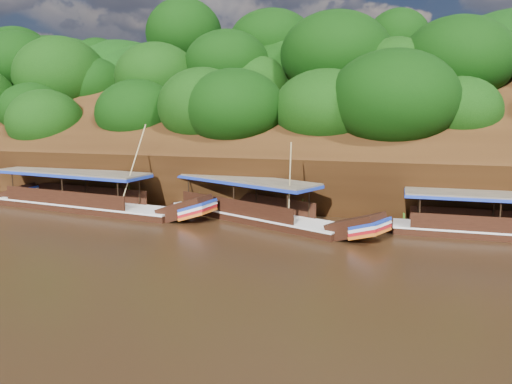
{
  "coord_description": "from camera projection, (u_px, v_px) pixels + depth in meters",
  "views": [
    {
      "loc": [
        5.74,
        -20.77,
        6.85
      ],
      "look_at": [
        -2.26,
        7.0,
        1.88
      ],
      "focal_mm": 35.0,
      "sensor_mm": 36.0,
      "label": 1
    }
  ],
  "objects": [
    {
      "name": "riverbank",
      "position": [
        330.0,
        164.0,
        43.6
      ],
      "size": [
        120.0,
        30.06,
        19.4
      ],
      "color": "#321B0B",
      "rests_on": "ground"
    },
    {
      "name": "boat_1",
      "position": [
        264.0,
        213.0,
        29.69
      ],
      "size": [
        14.16,
        8.01,
        5.43
      ],
      "rotation": [
        0.0,
        0.0,
        -0.43
      ],
      "color": "black",
      "rests_on": "ground"
    },
    {
      "name": "reeds",
      "position": [
        247.0,
        200.0,
        32.14
      ],
      "size": [
        51.81,
        2.28,
        2.13
      ],
      "color": "#36691A",
      "rests_on": "ground"
    },
    {
      "name": "ground",
      "position": [
        261.0,
        261.0,
        22.4
      ],
      "size": [
        160.0,
        160.0,
        0.0
      ],
      "primitive_type": "plane",
      "color": "black",
      "rests_on": "ground"
    },
    {
      "name": "boat_2",
      "position": [
        95.0,
        203.0,
        32.9
      ],
      "size": [
        16.65,
        4.5,
        6.25
      ],
      "rotation": [
        0.0,
        0.0,
        -0.14
      ],
      "color": "black",
      "rests_on": "ground"
    }
  ]
}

